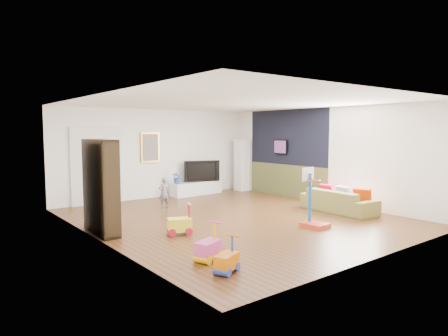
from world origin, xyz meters
TOP-DOWN VIEW (x-y plane):
  - floor at (0.00, 0.00)m, footprint 6.50×7.50m
  - ceiling at (0.00, 0.00)m, footprint 6.50×7.50m
  - wall_back at (0.00, 3.75)m, footprint 6.50×0.00m
  - wall_front at (0.00, -3.75)m, footprint 6.50×0.00m
  - wall_left at (-3.25, 0.00)m, footprint 0.00×7.50m
  - wall_right at (3.25, 0.00)m, footprint 0.00×7.50m
  - navy_accent at (3.23, 1.40)m, footprint 0.01×3.20m
  - olive_wainscot at (3.23, 1.40)m, footprint 0.01×3.20m
  - doorway at (-1.90, 3.71)m, footprint 1.45×0.06m
  - painting_back at (-0.25, 3.71)m, footprint 0.62×0.06m
  - artwork_right at (3.17, 1.60)m, footprint 0.04×0.56m
  - media_console at (1.22, 3.42)m, footprint 1.81×0.57m
  - tall_cabinet at (2.98, 3.23)m, footprint 0.42×0.42m
  - bookshelf at (-3.01, 0.53)m, footprint 0.39×1.30m
  - sofa at (2.49, -1.10)m, footprint 0.85×1.98m
  - basketball_hoop at (0.75, -1.78)m, footprint 0.47×0.56m
  - ride_on_yellow at (-1.84, -0.54)m, footprint 0.53×0.44m
  - ride_on_orange at (-2.43, -2.79)m, footprint 0.45×0.38m
  - ride_on_pink at (-2.32, -2.18)m, footprint 0.51×0.41m
  - child at (-0.73, 2.05)m, footprint 0.30×0.20m
  - tv at (1.43, 3.46)m, footprint 1.17×0.49m
  - vase_plant at (0.50, 3.38)m, footprint 0.39×0.34m
  - pillow_left at (2.65, -1.67)m, footprint 0.20×0.43m
  - pillow_center at (2.69, -1.11)m, footprint 0.16×0.40m
  - pillow_right at (2.70, -0.56)m, footprint 0.14×0.38m

SIDE VIEW (x-z plane):
  - floor at x=0.00m, z-range 0.00..0.00m
  - media_console at x=1.22m, z-range 0.00..0.42m
  - ride_on_orange at x=-2.43m, z-range 0.00..0.52m
  - sofa at x=2.49m, z-range 0.00..0.57m
  - ride_on_pink at x=-2.32m, z-range 0.00..0.59m
  - ride_on_yellow at x=-1.84m, z-range 0.00..0.61m
  - child at x=-0.73m, z-range 0.00..0.82m
  - pillow_right at x=2.70m, z-range 0.26..0.63m
  - pillow_left at x=2.65m, z-range 0.24..0.66m
  - pillow_center at x=2.69m, z-range 0.25..0.64m
  - olive_wainscot at x=3.23m, z-range 0.00..1.00m
  - vase_plant at x=0.50m, z-range 0.42..0.84m
  - basketball_hoop at x=0.75m, z-range 0.00..1.27m
  - tv at x=1.43m, z-range 0.42..1.09m
  - tall_cabinet at x=2.98m, z-range 0.00..1.75m
  - bookshelf at x=-3.01m, z-range 0.00..1.88m
  - doorway at x=-1.90m, z-range 0.00..2.10m
  - wall_back at x=0.00m, z-range 0.00..2.70m
  - wall_front at x=0.00m, z-range 0.00..2.70m
  - wall_left at x=-3.25m, z-range 0.00..2.70m
  - wall_right at x=3.25m, z-range 0.00..2.70m
  - artwork_right at x=3.17m, z-range 1.32..1.78m
  - painting_back at x=-0.25m, z-range 1.09..2.01m
  - navy_accent at x=3.23m, z-range 1.00..2.70m
  - ceiling at x=0.00m, z-range 2.70..2.70m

